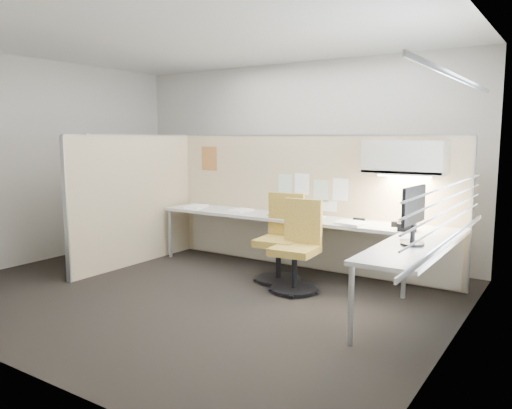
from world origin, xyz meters
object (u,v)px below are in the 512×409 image
Objects in this scene: chair_right at (297,249)px; monitor at (414,212)px; chair_left at (281,241)px; desk at (315,231)px; phone at (407,226)px.

monitor is at bearing -14.99° from chair_right.
chair_left is 0.44m from chair_right.
chair_left is 1.88× the size of monitor.
desk is at bearing 27.68° from chair_left.
monitor reaches higher than chair_left.
chair_right is 4.01× the size of phone.
desk is 0.50m from chair_right.
monitor is (1.72, -0.50, 0.56)m from chair_left.
desk is 7.23× the size of monitor.
chair_right is 1.84× the size of monitor.
phone is at bearing 18.65° from chair_right.
chair_right is at bearing 83.47° from monitor.
chair_left is at bearing -146.38° from desk.
chair_left is at bearing 172.43° from phone.
monitor is at bearing -85.59° from phone.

